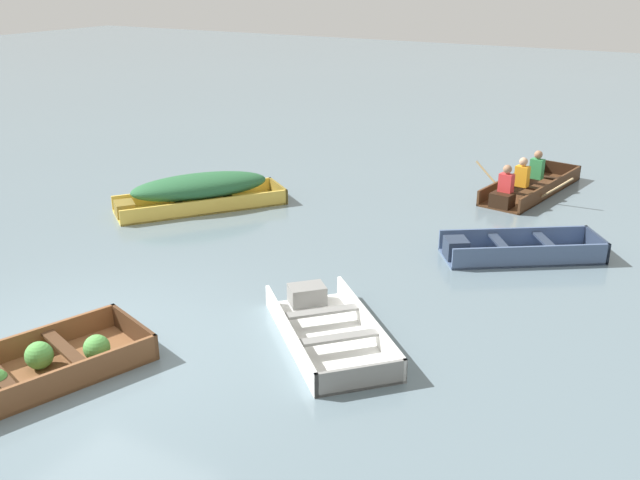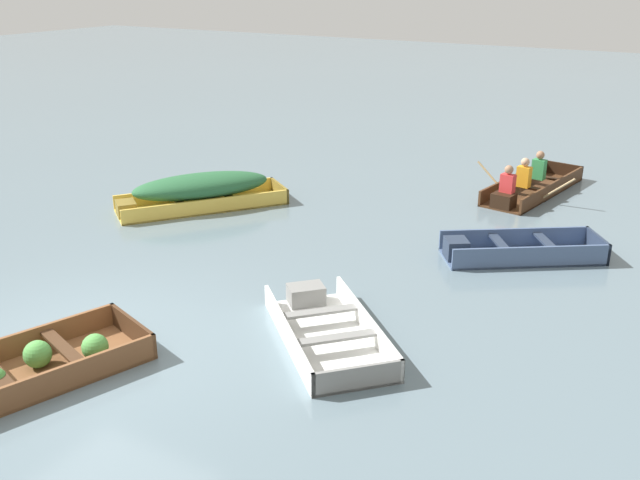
# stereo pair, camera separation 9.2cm
# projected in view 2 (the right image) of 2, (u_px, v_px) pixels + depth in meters

# --- Properties ---
(ground_plane) EXTENTS (80.00, 80.00, 0.00)m
(ground_plane) POSITION_uv_depth(u_px,v_px,m) (84.00, 347.00, 9.31)
(ground_plane) COLOR slate
(dinghy_wooden_brown_foreground) EXTENTS (2.00, 2.96, 0.38)m
(dinghy_wooden_brown_foreground) POSITION_uv_depth(u_px,v_px,m) (26.00, 369.00, 8.52)
(dinghy_wooden_brown_foreground) COLOR brown
(dinghy_wooden_brown_foreground) RESTS_ON ground
(skiff_white_near_moored) EXTENTS (2.63, 2.58, 0.32)m
(skiff_white_near_moored) POSITION_uv_depth(u_px,v_px,m) (325.00, 329.00, 9.55)
(skiff_white_near_moored) COLOR white
(skiff_white_near_moored) RESTS_ON ground
(skiff_yellow_mid_moored) EXTENTS (2.89, 3.38, 0.71)m
(skiff_yellow_mid_moored) POSITION_uv_depth(u_px,v_px,m) (200.00, 189.00, 14.56)
(skiff_yellow_mid_moored) COLOR #E5BC47
(skiff_yellow_mid_moored) RESTS_ON ground
(skiff_slate_blue_far_moored) EXTENTS (2.72, 2.28, 0.37)m
(skiff_slate_blue_far_moored) POSITION_uv_depth(u_px,v_px,m) (515.00, 251.00, 12.10)
(skiff_slate_blue_far_moored) COLOR #475B7F
(skiff_slate_blue_far_moored) RESTS_ON ground
(rowboat_dark_varnish_with_crew) EXTENTS (2.17, 3.41, 0.90)m
(rowboat_dark_varnish_with_crew) POSITION_uv_depth(u_px,v_px,m) (529.00, 186.00, 15.42)
(rowboat_dark_varnish_with_crew) COLOR #4C2D19
(rowboat_dark_varnish_with_crew) RESTS_ON ground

